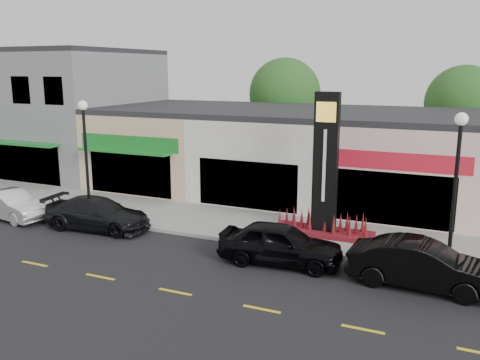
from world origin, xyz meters
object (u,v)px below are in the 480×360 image
(lamp_west_near, at_px, (86,147))
(car_black_conv, at_px, (422,265))
(car_black_sedan, at_px, (280,244))
(car_white_van, at_px, (11,205))
(pylon_sign, at_px, (325,186))
(lamp_east_near, at_px, (456,175))
(car_dark_sedan, at_px, (98,214))

(lamp_west_near, height_order, car_black_conv, lamp_west_near)
(lamp_west_near, bearing_deg, car_black_sedan, -10.02)
(car_white_van, bearing_deg, pylon_sign, -68.16)
(car_white_van, bearing_deg, lamp_west_near, -56.02)
(car_white_van, height_order, car_black_sedan, car_black_sedan)
(lamp_east_near, bearing_deg, car_dark_sedan, -175.33)
(car_white_van, relative_size, car_dark_sedan, 0.85)
(lamp_east_near, relative_size, pylon_sign, 0.91)
(lamp_west_near, bearing_deg, pylon_sign, 8.77)
(pylon_sign, height_order, car_white_van, pylon_sign)
(pylon_sign, distance_m, car_dark_sedan, 10.10)
(lamp_west_near, bearing_deg, car_white_van, -155.05)
(car_dark_sedan, bearing_deg, lamp_east_near, -89.55)
(car_dark_sedan, bearing_deg, car_black_conv, -97.33)
(pylon_sign, distance_m, car_black_conv, 5.78)
(car_dark_sedan, bearing_deg, pylon_sign, -77.41)
(lamp_west_near, distance_m, car_black_sedan, 10.80)
(car_black_sedan, distance_m, car_black_conv, 4.95)
(car_dark_sedan, height_order, car_black_conv, car_black_conv)
(lamp_west_near, height_order, car_dark_sedan, lamp_west_near)
(pylon_sign, relative_size, car_black_conv, 1.27)
(car_white_van, xyz_separation_m, car_dark_sedan, (4.83, 0.38, 0.02))
(car_white_van, xyz_separation_m, car_black_conv, (18.62, -0.37, 0.09))
(lamp_east_near, relative_size, car_white_van, 1.31)
(pylon_sign, bearing_deg, car_black_conv, -40.60)
(car_white_van, bearing_deg, car_black_conv, -82.10)
(car_white_van, bearing_deg, car_dark_sedan, -76.43)
(car_black_conv, bearing_deg, lamp_east_near, -18.28)
(lamp_west_near, distance_m, car_dark_sedan, 3.34)
(car_white_van, relative_size, car_black_sedan, 0.92)
(lamp_east_near, distance_m, car_black_sedan, 6.57)
(lamp_west_near, xyz_separation_m, car_black_conv, (15.24, -1.94, -2.70))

